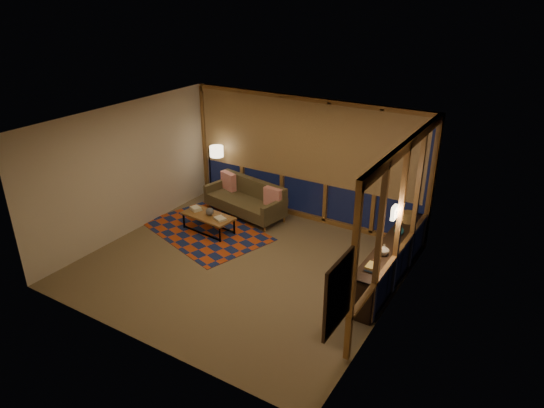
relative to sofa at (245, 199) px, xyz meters
The scene contains 21 objects.
floor 2.21m from the sofa, 57.74° to the right, with size 5.50×5.00×0.01m, color #76674B.
ceiling 3.18m from the sofa, 57.74° to the right, with size 5.50×5.00×0.01m, color beige.
walls 2.38m from the sofa, 57.74° to the right, with size 5.51×5.01×2.70m.
window_wall_back 1.62m from the sofa, 26.92° to the left, with size 5.30×0.16×2.60m, color #9C693C, non-canonical shape.
window_wall_right 4.15m from the sofa, 17.89° to the right, with size 0.16×3.70×2.60m, color #9C693C, non-canonical shape.
wall_art 5.45m from the sofa, 43.63° to the right, with size 0.06×0.74×0.94m, color red, non-canonical shape.
wall_sconce 4.19m from the sofa, 20.19° to the right, with size 0.12×0.18×0.22m, color beige, non-canonical shape.
sofa is the anchor object (origin of this frame).
pillow_left 0.73m from the sofa, 156.12° to the left, with size 0.43×0.14×0.43m, color red, non-canonical shape.
pillow_right 0.75m from the sofa, ahead, with size 0.42×0.14×0.42m, color red, non-canonical shape.
area_rug 1.18m from the sofa, 103.07° to the right, with size 2.60×1.73×0.01m, color #B24115.
coffee_table 1.10m from the sofa, 100.46° to the right, with size 1.14×0.52×0.38m, color #9C693C, non-canonical shape.
book_stack_a 1.17m from the sofa, 119.58° to the right, with size 0.22×0.18×0.06m, color silver, non-canonical shape.
book_stack_b 1.13m from the sofa, 82.41° to the right, with size 0.22×0.18×0.04m, color silver, non-canonical shape.
ceramic_pot 1.06m from the sofa, 99.10° to the right, with size 0.17×0.17×0.17m, color black.
floor_lamp 1.28m from the sofa, 165.19° to the left, with size 0.48×0.31×1.43m, color black, non-canonical shape.
bookshelf 3.75m from the sofa, 12.96° to the right, with size 0.40×2.86×0.71m, color black, non-canonical shape.
basket 3.66m from the sofa, ahead, with size 0.25×0.25×0.19m, color #AA8747.
teal_bowl 3.71m from the sofa, ahead, with size 0.17×0.17×0.17m, color #226863.
vase 3.90m from the sofa, 19.57° to the right, with size 0.18×0.18×0.19m, color tan.
shelf_book_stack 4.09m from the sofa, 26.40° to the right, with size 0.16×0.23×0.07m, color silver, non-canonical shape.
Camera 1 is at (4.52, -6.30, 4.75)m, focal length 32.00 mm.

